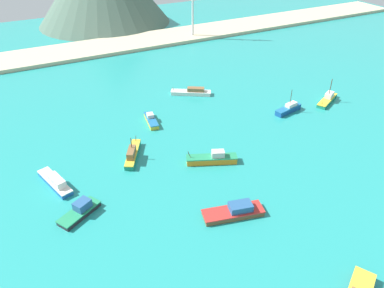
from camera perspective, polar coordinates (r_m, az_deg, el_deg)
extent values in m
cube|color=teal|center=(82.79, 15.21, -1.04)|extent=(260.00, 280.00, 0.50)
cube|color=#1E5BA8|center=(74.68, -20.38, -5.66)|extent=(4.93, 10.22, 0.83)
cube|color=white|center=(74.37, -20.46, -5.35)|extent=(5.03, 10.42, 0.20)
cube|color=silver|center=(72.95, -20.15, -5.32)|extent=(2.83, 4.71, 1.37)
cube|color=#198466|center=(78.37, -9.10, -1.66)|extent=(6.40, 9.55, 0.98)
cube|color=gold|center=(78.04, -9.14, -1.30)|extent=(6.53, 9.74, 0.20)
cube|color=brown|center=(76.58, -9.34, -1.31)|extent=(3.09, 4.08, 1.45)
cylinder|color=#4C3823|center=(81.38, -8.67, 0.81)|extent=(0.39, 0.57, 1.33)
cylinder|color=#4C3823|center=(76.20, -9.37, 0.17)|extent=(0.17, 0.17, 2.25)
cube|color=silver|center=(103.75, -0.17, 7.87)|extent=(10.43, 7.72, 0.83)
cube|color=white|center=(103.53, -0.17, 8.13)|extent=(10.64, 7.88, 0.20)
cube|color=brown|center=(103.18, 0.59, 8.41)|extent=(4.84, 3.93, 1.03)
cylinder|color=#4C3823|center=(103.81, -2.89, 8.45)|extent=(0.50, 0.37, 1.14)
cube|color=orange|center=(75.77, 3.04, -2.45)|extent=(10.25, 6.10, 1.27)
cube|color=#238C5B|center=(75.35, 3.06, -2.00)|extent=(10.45, 6.22, 0.20)
cube|color=beige|center=(75.09, 4.04, -1.50)|extent=(3.02, 2.56, 1.26)
cylinder|color=#4C3823|center=(74.52, -0.42, -1.65)|extent=(0.71, 0.39, 1.71)
cube|color=brown|center=(64.33, 6.34, -10.58)|extent=(10.73, 5.51, 0.81)
cube|color=red|center=(63.99, 6.37, -10.25)|extent=(10.95, 5.62, 0.20)
cube|color=#28568C|center=(63.87, 7.51, -9.57)|extent=(4.31, 3.22, 1.24)
cube|color=gold|center=(90.17, -6.30, 3.56)|extent=(3.20, 7.72, 0.94)
cube|color=#1E669E|center=(89.90, -6.32, 3.87)|extent=(3.26, 7.87, 0.20)
cube|color=beige|center=(90.45, -6.47, 4.44)|extent=(1.81, 2.13, 0.85)
cube|color=#232328|center=(66.78, -16.99, -10.23)|extent=(7.89, 6.12, 0.74)
cube|color=#238C5B|center=(66.47, -17.05, -9.93)|extent=(8.05, 6.24, 0.20)
cube|color=#28568C|center=(66.34, -16.57, -8.97)|extent=(3.37, 3.13, 1.44)
cube|color=#14478C|center=(97.46, 14.61, 5.11)|extent=(8.09, 3.44, 1.20)
cube|color=#1E669E|center=(97.15, 14.67, 5.47)|extent=(8.25, 3.51, 0.20)
cube|color=silver|center=(97.63, 15.07, 5.91)|extent=(3.41, 2.06, 0.88)
cylinder|color=#4C3823|center=(96.13, 15.04, 7.08)|extent=(0.15, 0.15, 3.92)
cube|color=#198466|center=(105.71, 20.10, 6.27)|extent=(9.48, 6.22, 0.84)
cube|color=gold|center=(105.49, 20.16, 6.52)|extent=(9.67, 6.35, 0.20)
cube|color=silver|center=(106.23, 20.44, 7.11)|extent=(3.40, 2.82, 1.34)
cylinder|color=#4C3823|center=(101.53, 19.44, 5.94)|extent=(0.52, 0.34, 1.15)
cylinder|color=#4C3823|center=(104.63, 20.63, 8.33)|extent=(0.19, 0.19, 4.09)
cube|color=#C6B793|center=(148.47, -6.84, 15.62)|extent=(247.00, 18.42, 1.20)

